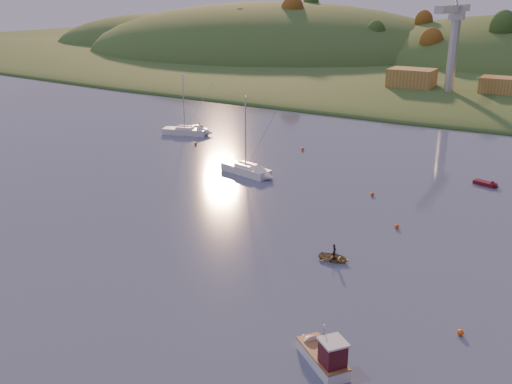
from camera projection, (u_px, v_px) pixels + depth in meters
The scene contains 22 objects.
ground at pixel (40, 356), 41.63m from camera, with size 500.00×500.00×0.00m, color #3E5065.
far_shore at pixel (505, 60), 229.09m from camera, with size 620.00×220.00×1.50m, color #2C4D1E.
shore_slope at pixel (474, 79), 176.11m from camera, with size 640.00×150.00×7.00m, color #2C4D1E.
hill_left_far at pixel (168, 45), 293.19m from camera, with size 120.00×100.00×32.00m, color #2C4D1E.
hill_left at pixel (273, 55), 247.57m from camera, with size 170.00×140.00×44.00m, color #2C4D1E.
hillside_trees at pixel (486, 72), 192.41m from camera, with size 280.00×50.00×32.00m, color #284B1A, non-canonical shape.
wharf at pixel (462, 98), 138.28m from camera, with size 42.00×16.00×2.40m, color slate.
shed_west at pixel (412, 78), 144.12m from camera, with size 11.00×8.00×4.80m, color olive.
shed_east at pixel (501, 86), 135.05m from camera, with size 9.00×7.00×4.00m, color olive.
dock_crane at pixel (454, 30), 131.52m from camera, with size 3.20×28.00×20.30m.
fishing_boat at pixel (320, 351), 40.74m from camera, with size 5.67×5.01×3.70m.
sailboat_near at pixel (185, 131), 106.89m from camera, with size 8.61×4.85×11.44m.
sailboat_far at pixel (246, 169), 83.47m from camera, with size 8.60×4.36×11.45m.
canoe at pixel (334, 258), 56.39m from camera, with size 2.20×3.08×0.64m, color #907D4F.
paddler at pixel (334, 254), 56.25m from camera, with size 0.54×0.36×1.49m, color black.
red_tender at pixel (490, 185), 78.16m from camera, with size 3.76×2.31×1.21m.
grey_dinghy at pixel (199, 126), 113.07m from camera, with size 2.27×2.92×1.04m.
buoy_0 at pixel (460, 332), 44.04m from camera, with size 0.50×0.50×0.50m, color #F14F0C.
buoy_1 at pixel (397, 226), 64.17m from camera, with size 0.50×0.50×0.50m, color #F14F0C.
buoy_2 at pixel (196, 144), 99.38m from camera, with size 0.50×0.50×0.50m, color #F14F0C.
buoy_3 at pixel (303, 149), 96.15m from camera, with size 0.50×0.50×0.50m, color #F14F0C.
buoy_4 at pixel (372, 194), 74.47m from camera, with size 0.50×0.50×0.50m, color #F14F0C.
Camera 1 is at (31.52, -22.54, 25.00)m, focal length 40.00 mm.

